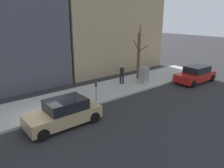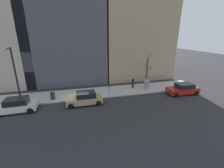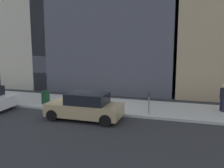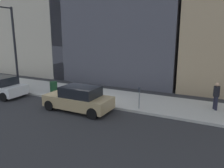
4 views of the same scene
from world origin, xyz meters
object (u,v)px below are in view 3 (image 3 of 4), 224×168
Objects in this scene: parked_car_tan at (85,107)px; trash_bin at (46,97)px; pedestrian_near_meter at (223,96)px; parking_meter at (149,100)px.

trash_bin is at bearing 62.06° from parked_car_tan.
parked_car_tan is 8.25m from pedestrian_near_meter.
parking_meter is 1.50× the size of trash_bin.
pedestrian_near_meter reaches higher than parked_car_tan.
pedestrian_near_meter is at bearing -65.10° from parking_meter.
trash_bin is (0.45, 7.14, -0.38)m from parking_meter.
pedestrian_near_meter reaches higher than trash_bin.
parked_car_tan is 3.11× the size of parking_meter.
trash_bin is at bearing 86.39° from parking_meter.
parking_meter is at bearing -93.61° from trash_bin.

